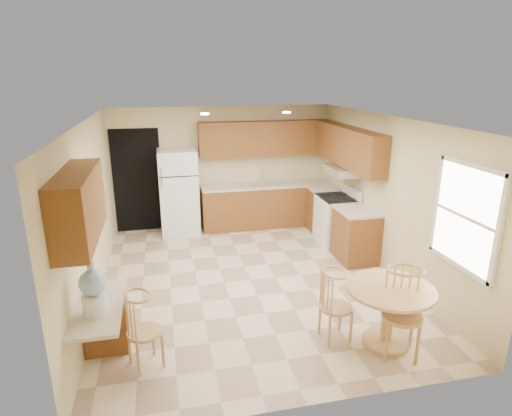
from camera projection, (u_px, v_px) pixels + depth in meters
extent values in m
plane|color=beige|center=(250.00, 280.00, 6.76)|extent=(5.50, 5.50, 0.00)
cube|color=white|center=(250.00, 120.00, 6.01)|extent=(4.50, 5.50, 0.02)
cube|color=beige|center=(223.00, 167.00, 8.94)|extent=(4.50, 0.02, 2.50)
cube|color=beige|center=(313.00, 292.00, 3.82)|extent=(4.50, 0.02, 2.50)
cube|color=beige|center=(91.00, 215.00, 5.91)|extent=(0.02, 5.50, 2.50)
cube|color=beige|center=(387.00, 196.00, 6.85)|extent=(0.02, 5.50, 2.50)
cube|color=black|center=(137.00, 181.00, 8.62)|extent=(0.90, 0.02, 2.10)
cube|color=brown|center=(267.00, 206.00, 9.09)|extent=(2.75, 0.60, 0.87)
cube|color=beige|center=(267.00, 185.00, 8.95)|extent=(2.75, 0.63, 0.04)
cube|color=brown|center=(324.00, 211.00, 8.76)|extent=(0.60, 0.59, 0.87)
cube|color=beige|center=(326.00, 189.00, 8.62)|extent=(0.63, 0.59, 0.04)
cube|color=brown|center=(355.00, 236.00, 7.41)|extent=(0.60, 0.80, 0.87)
cube|color=beige|center=(357.00, 211.00, 7.27)|extent=(0.63, 0.80, 0.04)
cube|color=brown|center=(266.00, 138.00, 8.79)|extent=(2.75, 0.33, 0.70)
cube|color=brown|center=(348.00, 147.00, 7.76)|extent=(0.33, 2.42, 0.70)
cube|color=brown|center=(79.00, 206.00, 4.28)|extent=(0.33, 1.40, 0.70)
cube|color=silver|center=(266.00, 184.00, 8.94)|extent=(0.78, 0.44, 0.01)
cube|color=silver|center=(343.00, 170.00, 7.85)|extent=(0.50, 0.76, 0.14)
cube|color=brown|center=(106.00, 320.00, 5.00)|extent=(0.48, 0.42, 0.72)
cube|color=beige|center=(99.00, 307.00, 4.53)|extent=(0.50, 1.20, 0.04)
cube|color=white|center=(466.00, 217.00, 5.05)|extent=(0.05, 1.00, 1.20)
cube|color=white|center=(474.00, 165.00, 4.86)|extent=(0.05, 1.10, 0.06)
cube|color=white|center=(458.00, 265.00, 5.23)|extent=(0.05, 1.10, 0.06)
cube|color=white|center=(499.00, 232.00, 4.55)|extent=(0.05, 0.06, 1.28)
cube|color=white|center=(438.00, 204.00, 5.54)|extent=(0.05, 0.06, 1.28)
cylinder|color=white|center=(205.00, 114.00, 7.03)|extent=(0.14, 0.14, 0.02)
cylinder|color=white|center=(287.00, 112.00, 7.32)|extent=(0.14, 0.14, 0.02)
cube|color=white|center=(179.00, 192.00, 8.54)|extent=(0.75, 0.70, 1.71)
cube|color=black|center=(179.00, 177.00, 8.09)|extent=(0.74, 0.01, 0.02)
cube|color=silver|center=(162.00, 183.00, 8.04)|extent=(0.03, 0.03, 0.18)
cube|color=silver|center=(161.00, 172.00, 7.98)|extent=(0.03, 0.03, 0.14)
cube|color=white|center=(336.00, 221.00, 8.12)|extent=(0.65, 0.76, 0.90)
cube|color=black|center=(337.00, 198.00, 7.98)|extent=(0.64, 0.75, 0.02)
cube|color=white|center=(352.00, 192.00, 8.01)|extent=(0.06, 0.76, 0.18)
cylinder|color=tan|center=(385.00, 342.00, 5.15)|extent=(0.55, 0.55, 0.06)
cylinder|color=tan|center=(388.00, 317.00, 5.05)|extent=(0.14, 0.14, 0.68)
cylinder|color=tan|center=(391.00, 289.00, 4.94)|extent=(1.02, 1.02, 0.04)
cylinder|color=tan|center=(336.00, 308.00, 5.15)|extent=(0.39, 0.39, 0.04)
cylinder|color=tan|center=(320.00, 318.00, 5.31)|extent=(0.03, 0.03, 0.42)
cylinder|color=tan|center=(341.00, 315.00, 5.37)|extent=(0.03, 0.03, 0.42)
cylinder|color=tan|center=(329.00, 331.00, 5.05)|extent=(0.03, 0.03, 0.42)
cylinder|color=tan|center=(351.00, 328.00, 5.11)|extent=(0.03, 0.03, 0.42)
cylinder|color=tan|center=(402.00, 316.00, 4.83)|extent=(0.46, 0.46, 0.04)
cylinder|color=tan|center=(379.00, 329.00, 5.02)|extent=(0.04, 0.04, 0.49)
cylinder|color=tan|center=(405.00, 326.00, 5.09)|extent=(0.04, 0.04, 0.49)
cylinder|color=tan|center=(394.00, 346.00, 4.72)|extent=(0.04, 0.04, 0.49)
cylinder|color=tan|center=(421.00, 342.00, 4.79)|extent=(0.04, 0.04, 0.49)
cylinder|color=tan|center=(145.00, 332.00, 4.67)|extent=(0.39, 0.39, 0.04)
cylinder|color=tan|center=(134.00, 343.00, 4.83)|extent=(0.03, 0.03, 0.42)
cylinder|color=tan|center=(159.00, 340.00, 4.89)|extent=(0.03, 0.03, 0.42)
cylinder|color=tan|center=(132.00, 358.00, 4.57)|extent=(0.03, 0.03, 0.42)
cylinder|color=tan|center=(159.00, 354.00, 4.63)|extent=(0.03, 0.03, 0.42)
cylinder|color=white|center=(95.00, 304.00, 4.34)|extent=(0.25, 0.25, 0.21)
sphere|color=#95B4E6|center=(93.00, 283.00, 4.27)|extent=(0.27, 0.27, 0.27)
cylinder|color=#95B4E6|center=(91.00, 267.00, 4.22)|extent=(0.07, 0.07, 0.08)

